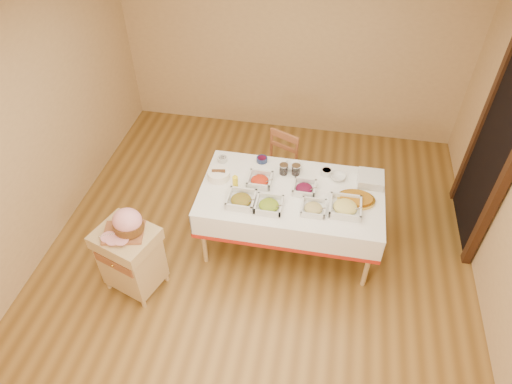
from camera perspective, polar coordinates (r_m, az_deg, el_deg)
room_shell at (r=3.99m, az=0.06°, el=3.39°), size 5.00×5.00×5.00m
doorway at (r=5.05m, az=27.68°, el=4.79°), size 0.09×1.10×2.20m
dining_table at (r=4.65m, az=4.38°, el=-1.40°), size 1.82×1.02×0.76m
butcher_cart at (r=4.55m, az=-15.38°, el=-7.76°), size 0.65×0.60×0.76m
dining_chair at (r=5.28m, az=2.66°, el=2.95°), size 0.51×0.50×0.88m
ham_on_board at (r=4.23m, az=-15.82°, el=-3.80°), size 0.38×0.36×0.25m
serving_dish_a at (r=4.39m, az=-1.87°, el=-0.97°), size 0.27×0.27×0.12m
serving_dish_b at (r=4.34m, az=1.62°, el=-1.65°), size 0.26×0.26×0.10m
serving_dish_c at (r=4.35m, az=7.19°, el=-2.01°), size 0.23×0.23×0.09m
serving_dish_d at (r=4.40m, az=11.10°, el=-1.85°), size 0.30×0.30×0.11m
serving_dish_e at (r=4.60m, az=0.48°, el=1.48°), size 0.25×0.24×0.11m
serving_dish_f at (r=4.54m, az=6.05°, el=0.49°), size 0.23×0.22×0.11m
small_bowl_left at (r=4.89m, az=-4.21°, el=4.16°), size 0.11×0.11×0.05m
small_bowl_mid at (r=4.87m, az=0.75°, el=4.11°), size 0.12×0.12×0.05m
small_bowl_right at (r=4.76m, az=8.80°, el=2.52°), size 0.11×0.11×0.06m
bowl_white_imported at (r=4.81m, az=4.70°, el=3.27°), size 0.21×0.21×0.04m
bowl_small_imported at (r=4.73m, az=10.23°, el=1.91°), size 0.19×0.19×0.05m
preserve_jar_left at (r=4.71m, az=3.47°, el=2.81°), size 0.09×0.09×0.12m
preserve_jar_right at (r=4.71m, az=5.00°, el=2.75°), size 0.09×0.09×0.11m
mustard_bottle at (r=4.52m, az=-2.61°, el=1.30°), size 0.06×0.06×0.17m
bread_basket at (r=4.67m, az=-4.67°, el=2.17°), size 0.23×0.23×0.10m
plate_stack at (r=4.74m, az=14.15°, el=1.57°), size 0.25×0.25×0.09m
brass_platter at (r=4.52m, az=12.40°, el=-0.86°), size 0.37×0.27×0.05m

